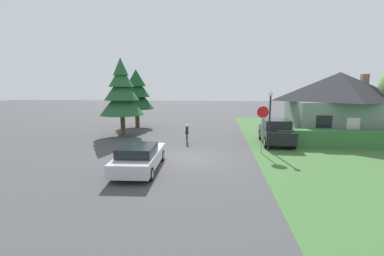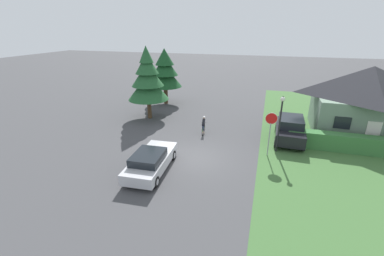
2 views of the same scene
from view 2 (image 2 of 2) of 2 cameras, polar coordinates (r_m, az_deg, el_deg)
The scene contains 11 objects.
ground_plane at distance 17.24m, azimuth 0.74°, elevation -6.75°, with size 140.00×140.00×0.00m, color #424244.
grass_verge_right at distance 21.81m, azimuth 36.39°, elevation -4.92°, with size 16.00×36.00×0.01m, color #3D6633.
cottage_house at distance 24.49m, azimuth 34.26°, elevation 5.17°, with size 7.95×6.35×5.44m.
hedge_row at distance 21.24m, azimuth 33.81°, elevation -3.13°, with size 9.89×0.90×1.23m, color #387038.
sedan_left_lane at distance 15.70m, azimuth -9.13°, elevation -7.26°, with size 2.16×4.83×1.35m.
cyclist at distance 20.91m, azimuth 2.57°, elevation 0.53°, with size 0.44×1.66×1.43m.
parked_suv_right at distance 20.87m, azimuth 20.91°, elevation -0.26°, with size 2.18×4.48×1.84m.
stop_sign at distance 17.50m, azimuth 17.07°, elevation 0.55°, with size 0.78×0.07×3.05m.
street_lamp at distance 18.14m, azimuth 19.09°, elevation 2.55°, with size 0.30×0.30×4.01m.
conifer_tall_near at distance 24.19m, azimuth -9.84°, elevation 10.61°, with size 3.76×3.76×6.69m.
conifer_tall_far at distance 28.99m, azimuth -6.04°, elevation 12.55°, with size 3.65×3.65×6.09m.
Camera 2 is at (4.11, -14.62, 8.15)m, focal length 24.00 mm.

